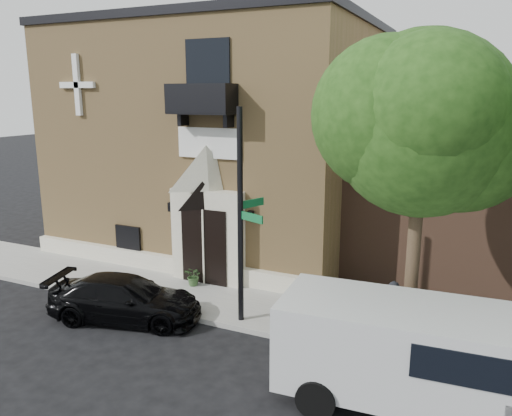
{
  "coord_description": "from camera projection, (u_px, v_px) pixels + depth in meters",
  "views": [
    {
      "loc": [
        7.35,
        -11.4,
        6.5
      ],
      "look_at": [
        1.15,
        2.0,
        3.1
      ],
      "focal_mm": 35.0,
      "sensor_mm": 36.0,
      "label": 1
    }
  ],
  "objects": [
    {
      "name": "church",
      "position": [
        227.0,
        137.0,
        21.77
      ],
      "size": [
        12.2,
        11.01,
        9.3
      ],
      "color": "tan",
      "rests_on": "ground"
    },
    {
      "name": "cargo_van",
      "position": [
        423.0,
        355.0,
        10.23
      ],
      "size": [
        5.68,
        2.64,
        2.26
      ],
      "rotation": [
        0.0,
        0.0,
        0.06
      ],
      "color": "silver",
      "rests_on": "ground"
    },
    {
      "name": "street_tree_left",
      "position": [
        424.0,
        123.0,
        11.08
      ],
      "size": [
        4.97,
        4.38,
        7.77
      ],
      "color": "#38281C",
      "rests_on": "sidewalk"
    },
    {
      "name": "fire_hydrant",
      "position": [
        448.0,
        351.0,
        11.75
      ],
      "size": [
        0.48,
        0.39,
        0.85
      ],
      "color": "maroon",
      "rests_on": "sidewalk"
    },
    {
      "name": "ground",
      "position": [
        192.0,
        322.0,
        14.55
      ],
      "size": [
        120.0,
        120.0,
        0.0
      ],
      "primitive_type": "plane",
      "color": "black",
      "rests_on": "ground"
    },
    {
      "name": "pedestrian_near",
      "position": [
        392.0,
        311.0,
        12.99
      ],
      "size": [
        0.6,
        0.4,
        1.65
      ],
      "primitive_type": "imported",
      "rotation": [
        0.0,
        0.0,
        3.14
      ],
      "color": "black",
      "rests_on": "sidewalk"
    },
    {
      "name": "planter",
      "position": [
        194.0,
        276.0,
        16.82
      ],
      "size": [
        0.65,
        0.58,
        0.66
      ],
      "primitive_type": "imported",
      "rotation": [
        0.0,
        0.0,
        -0.12
      ],
      "color": "#3B5E2F",
      "rests_on": "sidewalk"
    },
    {
      "name": "dumpster",
      "position": [
        449.0,
        330.0,
        12.23
      ],
      "size": [
        2.12,
        1.25,
        1.36
      ],
      "rotation": [
        0.0,
        0.0,
        -0.03
      ],
      "color": "#0E3415",
      "rests_on": "sidewalk"
    },
    {
      "name": "street_sign",
      "position": [
        241.0,
        217.0,
        13.68
      ],
      "size": [
        0.9,
        1.17,
        6.02
      ],
      "rotation": [
        0.0,
        0.0,
        -0.38
      ],
      "color": "black",
      "rests_on": "sidewalk"
    },
    {
      "name": "black_sedan",
      "position": [
        125.0,
        299.0,
        14.56
      ],
      "size": [
        4.78,
        2.87,
        1.3
      ],
      "primitive_type": "imported",
      "rotation": [
        0.0,
        0.0,
        1.82
      ],
      "color": "black",
      "rests_on": "ground"
    },
    {
      "name": "sidewalk",
      "position": [
        245.0,
        306.0,
        15.45
      ],
      "size": [
        42.0,
        3.0,
        0.15
      ],
      "primitive_type": "cube",
      "color": "gray",
      "rests_on": "ground"
    }
  ]
}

